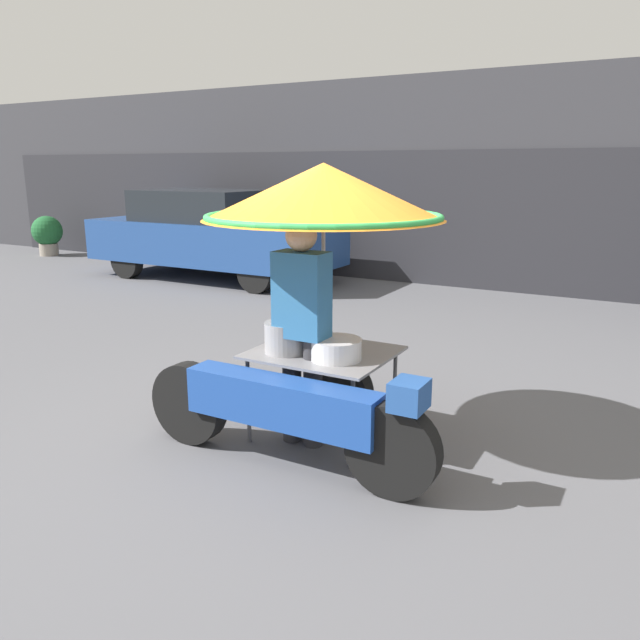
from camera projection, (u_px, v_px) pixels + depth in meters
ground_plane at (286, 442)px, 4.68m from camera, size 36.00×36.00×0.00m
shopfront_building at (522, 182)px, 10.80m from camera, size 28.00×2.06×3.51m
vendor_motorcycle_cart at (319, 235)px, 4.37m from camera, size 2.24×1.72×2.04m
vendor_person at (302, 322)px, 4.46m from camera, size 0.38×0.22×1.66m
parked_car at (211, 234)px, 11.36m from camera, size 4.68×1.77×1.60m
potted_plant at (47, 233)px, 14.38m from camera, size 0.69×0.69×0.91m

